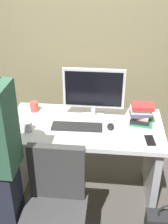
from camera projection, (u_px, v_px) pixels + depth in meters
name	position (u px, v px, depth m)	size (l,w,h in m)	color
ground_plane	(85.00, 189.00, 2.87)	(9.00, 9.00, 0.00)	#4C4742
wall_back	(94.00, 17.00, 2.91)	(6.40, 0.10, 3.00)	#8C7F5B
desk	(85.00, 147.00, 2.62)	(1.36, 0.70, 0.76)	white
office_chair	(55.00, 217.00, 2.04)	(0.52, 0.52, 0.94)	black
monitor	(94.00, 91.00, 2.51)	(0.54, 0.14, 0.46)	silver
keyboard	(77.00, 127.00, 2.46)	(0.43, 0.13, 0.02)	#262626
mouse	(111.00, 126.00, 2.45)	(0.06, 0.10, 0.03)	black
cup_near_keyboard	(28.00, 126.00, 2.40)	(0.07, 0.07, 0.09)	silver
cup_by_monitor	(34.00, 107.00, 2.70)	(0.08, 0.08, 0.09)	#D84C3F
book_stack	(141.00, 114.00, 2.48)	(0.22, 0.19, 0.19)	#338C59
cell_phone	(150.00, 140.00, 2.29)	(0.07, 0.14, 0.01)	black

